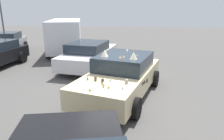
{
  "coord_description": "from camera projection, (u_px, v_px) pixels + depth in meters",
  "views": [
    {
      "loc": [
        -6.54,
        -0.38,
        2.84
      ],
      "look_at": [
        0.0,
        0.3,
        0.9
      ],
      "focal_mm": 32.66,
      "sensor_mm": 36.0,
      "label": 1
    }
  ],
  "objects": [
    {
      "name": "lot_lamp_post",
      "position": [
        1.0,
        9.0,
        15.7
      ],
      "size": [
        0.28,
        0.28,
        4.86
      ],
      "color": "#4C4C51",
      "rests_on": "ground"
    },
    {
      "name": "parked_sedan_near_left",
      "position": [
        90.0,
        54.0,
        10.37
      ],
      "size": [
        4.74,
        2.52,
        1.32
      ],
      "rotation": [
        0.0,
        0.0,
        -0.16
      ],
      "color": "silver",
      "rests_on": "ground"
    },
    {
      "name": "art_car_decorated",
      "position": [
        122.0,
        75.0,
        6.95
      ],
      "size": [
        4.67,
        2.94,
        1.6
      ],
      "rotation": [
        0.0,
        0.0,
        2.85
      ],
      "color": "beige",
      "rests_on": "ground"
    },
    {
      "name": "parked_sedan_behind_right",
      "position": [
        5.0,
        43.0,
        13.56
      ],
      "size": [
        4.65,
        2.82,
        1.41
      ],
      "rotation": [
        0.0,
        0.0,
        3.39
      ],
      "color": "gray",
      "rests_on": "ground"
    },
    {
      "name": "ground_plane",
      "position": [
        121.0,
        95.0,
        7.08
      ],
      "size": [
        60.0,
        60.0,
        0.0
      ],
      "primitive_type": "plane",
      "color": "#514F4C"
    },
    {
      "name": "parked_van_near_right",
      "position": [
        66.0,
        35.0,
        13.87
      ],
      "size": [
        5.68,
        3.21,
        2.2
      ],
      "rotation": [
        0.0,
        0.0,
        0.25
      ],
      "color": "silver",
      "rests_on": "ground"
    }
  ]
}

